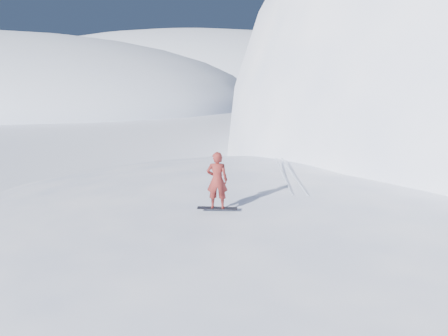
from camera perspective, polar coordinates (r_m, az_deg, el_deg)
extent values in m
plane|color=white|center=(12.94, 13.91, -18.06)|extent=(400.00, 400.00, 0.00)
ellipsoid|color=white|center=(15.64, 17.47, -12.37)|extent=(36.00, 28.00, 4.80)
ellipsoid|color=white|center=(127.43, -5.58, 11.00)|extent=(140.00, 90.00, 36.00)
ellipsoid|color=white|center=(11.79, -7.23, -21.27)|extent=(6.00, 5.40, 0.80)
ellipsoid|color=white|center=(18.36, 7.30, -7.75)|extent=(7.00, 6.30, 1.00)
cube|color=black|center=(12.93, -0.97, -5.75)|extent=(1.32, 0.43, 0.02)
imported|color=maroon|center=(12.64, -0.99, -1.76)|extent=(0.73, 0.54, 1.85)
cube|color=silver|center=(17.31, 8.37, -0.70)|extent=(1.21, 5.90, 0.04)
cube|color=silver|center=(17.29, 9.79, -0.78)|extent=(1.45, 5.85, 0.04)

